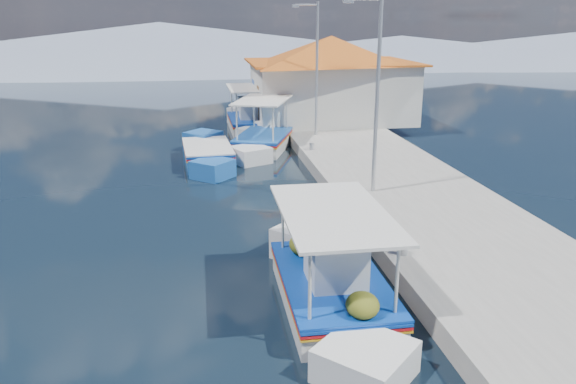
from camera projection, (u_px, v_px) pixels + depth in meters
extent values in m
plane|color=black|center=(234.00, 237.00, 15.68)|extent=(160.00, 160.00, 0.00)
cube|color=gray|center=(374.00, 166.00, 22.15)|extent=(5.00, 44.00, 0.50)
cylinder|color=#A5A8AD|center=(404.00, 249.00, 13.23)|extent=(0.20, 0.20, 0.30)
cylinder|color=#A5A8AD|center=(349.00, 188.00, 17.94)|extent=(0.20, 0.20, 0.30)
cylinder|color=#A5A8AD|center=(312.00, 146.00, 23.60)|extent=(0.20, 0.20, 0.30)
cylinder|color=#A5A8AD|center=(289.00, 121.00, 29.25)|extent=(0.20, 0.20, 0.30)
cube|color=silver|center=(332.00, 296.00, 11.92)|extent=(2.02, 3.95, 0.86)
cube|color=silver|center=(308.00, 245.00, 14.35)|extent=(2.04, 2.04, 0.95)
cube|color=silver|center=(366.00, 367.00, 9.54)|extent=(1.98, 1.98, 0.82)
cube|color=#0B3692|center=(332.00, 279.00, 11.80)|extent=(2.08, 4.07, 0.05)
cube|color=#AE0E15|center=(332.00, 283.00, 11.83)|extent=(2.08, 4.07, 0.05)
cube|color=gold|center=(332.00, 285.00, 11.84)|extent=(2.08, 4.07, 0.04)
cube|color=#0B3692|center=(332.00, 277.00, 11.78)|extent=(2.10, 4.03, 0.05)
cube|color=brown|center=(332.00, 278.00, 11.79)|extent=(1.86, 3.88, 0.05)
cube|color=silver|center=(336.00, 261.00, 11.39)|extent=(1.11, 1.19, 1.00)
cube|color=silver|center=(336.00, 238.00, 11.23)|extent=(1.21, 1.28, 0.05)
cylinder|color=beige|center=(282.00, 220.00, 13.01)|extent=(0.06, 0.06, 1.45)
cylinder|color=beige|center=(349.00, 217.00, 13.26)|extent=(0.06, 0.06, 1.45)
cylinder|color=beige|center=(311.00, 285.00, 9.89)|extent=(0.06, 0.06, 1.45)
cylinder|color=beige|center=(398.00, 278.00, 10.14)|extent=(0.06, 0.06, 1.45)
cube|color=silver|center=(334.00, 212.00, 11.36)|extent=(2.12, 3.96, 0.06)
ellipsoid|color=#3E4713|center=(304.00, 244.00, 12.86)|extent=(0.69, 0.76, 0.52)
ellipsoid|color=#3E4713|center=(326.00, 237.00, 13.40)|extent=(0.58, 0.64, 0.44)
ellipsoid|color=#3E4713|center=(363.00, 305.00, 10.21)|extent=(0.62, 0.68, 0.46)
sphere|color=#F94407|center=(368.00, 235.00, 12.24)|extent=(0.36, 0.36, 0.36)
cube|color=silver|center=(263.00, 145.00, 25.81)|extent=(3.11, 4.14, 0.94)
cube|color=silver|center=(241.00, 133.00, 27.85)|extent=(1.90, 1.90, 1.04)
cube|color=silver|center=(288.00, 156.00, 23.80)|extent=(1.85, 1.85, 0.89)
cube|color=#0B3692|center=(263.00, 136.00, 25.68)|extent=(3.20, 4.27, 0.06)
cube|color=#AE0E15|center=(263.00, 137.00, 25.70)|extent=(3.20, 4.27, 0.05)
cube|color=gold|center=(263.00, 139.00, 25.72)|extent=(3.20, 4.27, 0.04)
cube|color=#1A53A0|center=(263.00, 134.00, 25.66)|extent=(3.21, 4.24, 0.05)
cube|color=brown|center=(263.00, 135.00, 25.67)|extent=(2.93, 4.02, 0.05)
cylinder|color=beige|center=(233.00, 114.00, 26.36)|extent=(0.07, 0.07, 1.59)
cylinder|color=beige|center=(264.00, 111.00, 27.09)|extent=(0.07, 0.07, 1.59)
cylinder|color=beige|center=(262.00, 125.00, 23.77)|extent=(0.07, 0.07, 1.59)
cylinder|color=beige|center=(295.00, 121.00, 24.49)|extent=(0.07, 0.07, 1.59)
cube|color=silver|center=(263.00, 100.00, 25.19)|extent=(3.20, 4.17, 0.07)
cube|color=#1A53A0|center=(208.00, 158.00, 23.44)|extent=(2.04, 3.58, 0.97)
cube|color=#1A53A0|center=(210.00, 143.00, 25.62)|extent=(1.87, 1.87, 1.07)
cube|color=#1A53A0|center=(205.00, 172.00, 21.30)|extent=(1.81, 1.81, 0.92)
cube|color=#0B3692|center=(207.00, 147.00, 23.31)|extent=(2.11, 3.69, 0.06)
cube|color=#AE0E15|center=(207.00, 149.00, 23.33)|extent=(2.11, 3.69, 0.05)
cube|color=gold|center=(207.00, 151.00, 23.36)|extent=(2.11, 3.69, 0.04)
cube|color=silver|center=(207.00, 146.00, 23.29)|extent=(2.12, 3.66, 0.05)
cube|color=brown|center=(207.00, 146.00, 23.30)|extent=(1.89, 3.51, 0.05)
cube|color=silver|center=(250.00, 127.00, 30.00)|extent=(2.15, 4.04, 0.94)
cube|color=silver|center=(247.00, 116.00, 32.49)|extent=(2.13, 2.13, 1.04)
cube|color=silver|center=(255.00, 137.00, 27.55)|extent=(2.07, 2.07, 0.90)
cube|color=#0B3692|center=(250.00, 119.00, 29.87)|extent=(2.21, 4.16, 0.06)
cube|color=#AE0E15|center=(250.00, 120.00, 29.89)|extent=(2.21, 4.16, 0.05)
cube|color=gold|center=(250.00, 122.00, 29.91)|extent=(2.21, 4.16, 0.04)
cube|color=#0B3692|center=(250.00, 118.00, 29.85)|extent=(2.23, 4.12, 0.05)
cube|color=brown|center=(250.00, 118.00, 29.86)|extent=(1.98, 3.96, 0.05)
cube|color=silver|center=(250.00, 109.00, 29.41)|extent=(1.17, 1.31, 1.09)
cube|color=silver|center=(250.00, 98.00, 29.24)|extent=(1.27, 1.41, 0.06)
cylinder|color=beige|center=(232.00, 99.00, 31.09)|extent=(0.07, 0.07, 1.59)
cylinder|color=beige|center=(262.00, 98.00, 31.32)|extent=(0.07, 0.07, 1.59)
cylinder|color=beige|center=(236.00, 108.00, 27.91)|extent=(0.07, 0.07, 1.59)
cylinder|color=beige|center=(269.00, 108.00, 28.14)|extent=(0.07, 0.07, 1.59)
cube|color=silver|center=(250.00, 88.00, 29.38)|extent=(2.25, 4.04, 0.07)
cube|color=silver|center=(330.00, 92.00, 30.15)|extent=(8.00, 6.00, 3.00)
cube|color=#A75117|center=(331.00, 62.00, 29.69)|extent=(8.64, 6.48, 0.10)
pyramid|color=#A75117|center=(331.00, 49.00, 29.49)|extent=(10.49, 10.49, 1.40)
cube|color=brown|center=(259.00, 106.00, 28.76)|extent=(0.06, 1.00, 2.00)
cube|color=#0B3692|center=(254.00, 88.00, 30.94)|extent=(0.06, 1.20, 0.90)
cylinder|color=#A5A8AD|center=(377.00, 97.00, 17.21)|extent=(0.12, 0.12, 6.00)
cube|color=#A5A8AD|center=(348.00, 1.00, 16.22)|extent=(0.30, 0.14, 0.14)
cylinder|color=#A5A8AD|center=(317.00, 70.00, 25.69)|extent=(0.12, 0.12, 6.00)
cylinder|color=#A5A8AD|center=(307.00, 5.00, 24.76)|extent=(1.00, 0.08, 0.08)
cube|color=#A5A8AD|center=(295.00, 6.00, 24.70)|extent=(0.30, 0.14, 0.14)
cone|color=slate|center=(160.00, 46.00, 66.97)|extent=(96.00, 96.00, 5.50)
cone|color=slate|center=(401.00, 51.00, 71.72)|extent=(76.80, 76.80, 3.80)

